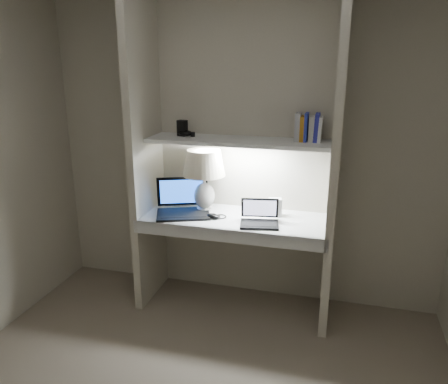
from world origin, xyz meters
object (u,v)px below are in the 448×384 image
(speaker, at_px, (275,207))
(laptop_netbook, at_px, (259,218))
(laptop_main, at_px, (183,205))
(table_lamp, at_px, (204,170))
(book_row, at_px, (308,128))

(speaker, bearing_deg, laptop_netbook, -126.25)
(laptop_netbook, height_order, speaker, laptop_netbook)
(laptop_netbook, xyz_separation_m, speaker, (0.09, 0.20, 0.03))
(laptop_main, xyz_separation_m, speaker, (0.72, 0.12, 0.01))
(table_lamp, height_order, book_row, book_row)
(book_row, bearing_deg, laptop_main, -170.04)
(table_lamp, distance_m, book_row, 0.87)
(laptop_main, distance_m, speaker, 0.73)
(book_row, bearing_deg, speaker, -168.48)
(laptop_main, bearing_deg, laptop_netbook, -28.32)
(laptop_main, bearing_deg, table_lamp, 12.91)
(laptop_main, bearing_deg, book_row, -11.23)
(laptop_netbook, relative_size, speaker, 2.27)
(laptop_main, xyz_separation_m, book_row, (0.94, 0.17, 0.63))
(table_lamp, xyz_separation_m, laptop_main, (-0.15, -0.10, -0.28))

